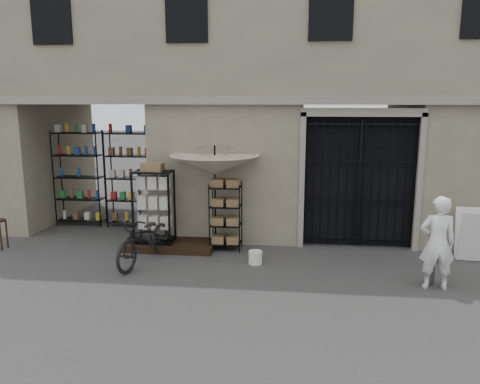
# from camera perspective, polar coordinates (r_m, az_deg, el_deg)

# --- Properties ---
(ground) EXTENTS (80.00, 80.00, 0.00)m
(ground) POSITION_cam_1_polar(r_m,az_deg,el_deg) (8.84, 4.21, -10.52)
(ground) COLOR black
(ground) RESTS_ON ground
(main_building) EXTENTS (14.00, 4.00, 9.00)m
(main_building) POSITION_cam_1_polar(r_m,az_deg,el_deg) (12.27, 5.32, 16.95)
(main_building) COLOR gray
(main_building) RESTS_ON ground
(shop_recess) EXTENTS (3.00, 1.70, 3.00)m
(shop_recess) POSITION_cam_1_polar(r_m,az_deg,el_deg) (12.13, -16.88, 2.36)
(shop_recess) COLOR black
(shop_recess) RESTS_ON ground
(shop_shelving) EXTENTS (2.70, 0.50, 2.50)m
(shop_shelving) POSITION_cam_1_polar(r_m,az_deg,el_deg) (12.64, -16.14, 1.60)
(shop_shelving) COLOR black
(shop_shelving) RESTS_ON ground
(iron_gate) EXTENTS (2.50, 0.21, 3.00)m
(iron_gate) POSITION_cam_1_polar(r_m,az_deg,el_deg) (10.73, 14.21, 1.39)
(iron_gate) COLOR black
(iron_gate) RESTS_ON ground
(step_platform) EXTENTS (2.00, 0.90, 0.15)m
(step_platform) POSITION_cam_1_polar(r_m,az_deg,el_deg) (10.61, -8.58, -6.42)
(step_platform) COLOR black
(step_platform) RESTS_ON ground
(display_cabinet) EXTENTS (0.86, 0.60, 1.73)m
(display_cabinet) POSITION_cam_1_polar(r_m,az_deg,el_deg) (10.44, -10.44, -2.25)
(display_cabinet) COLOR black
(display_cabinet) RESTS_ON step_platform
(wire_rack) EXTENTS (0.74, 0.59, 1.50)m
(wire_rack) POSITION_cam_1_polar(r_m,az_deg,el_deg) (10.26, -1.75, -3.09)
(wire_rack) COLOR black
(wire_rack) RESTS_ON ground
(market_umbrella) EXTENTS (1.93, 1.96, 2.77)m
(market_umbrella) POSITION_cam_1_polar(r_m,az_deg,el_deg) (10.13, -3.10, 3.97)
(market_umbrella) COLOR black
(market_umbrella) RESTS_ON ground
(white_bucket) EXTENTS (0.30, 0.30, 0.26)m
(white_bucket) POSITION_cam_1_polar(r_m,az_deg,el_deg) (9.55, 1.88, -7.97)
(white_bucket) COLOR silver
(white_bucket) RESTS_ON ground
(bicycle) EXTENTS (0.90, 1.16, 1.96)m
(bicycle) POSITION_cam_1_polar(r_m,az_deg,el_deg) (9.83, -11.41, -8.43)
(bicycle) COLOR black
(bicycle) RESTS_ON ground
(steel_bollard) EXTENTS (0.14, 0.14, 0.73)m
(steel_bollard) POSITION_cam_1_polar(r_m,az_deg,el_deg) (9.11, 22.29, -8.25)
(steel_bollard) COLOR #4D5056
(steel_bollard) RESTS_ON ground
(shopkeeper) EXTENTS (0.64, 1.68, 0.40)m
(shopkeeper) POSITION_cam_1_polar(r_m,az_deg,el_deg) (9.09, 22.52, -10.75)
(shopkeeper) COLOR white
(shopkeeper) RESTS_ON ground
(easel_sign) EXTENTS (0.55, 0.62, 1.06)m
(easel_sign) POSITION_cam_1_polar(r_m,az_deg,el_deg) (10.69, 26.25, -4.71)
(easel_sign) COLOR silver
(easel_sign) RESTS_ON ground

